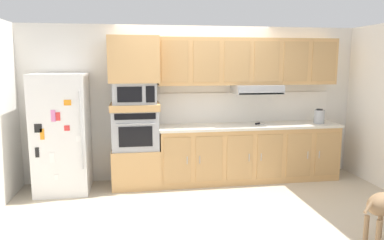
{
  "coord_description": "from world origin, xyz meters",
  "views": [
    {
      "loc": [
        -0.97,
        -4.77,
        1.92
      ],
      "look_at": [
        -0.2,
        0.04,
        1.13
      ],
      "focal_mm": 33.66,
      "sensor_mm": 36.0,
      "label": 1
    }
  ],
  "objects": [
    {
      "name": "ground_plane",
      "position": [
        0.0,
        0.0,
        0.0
      ],
      "size": [
        9.6,
        9.6,
        0.0
      ],
      "primitive_type": "plane",
      "color": "beige"
    },
    {
      "name": "back_kitchen_wall",
      "position": [
        0.0,
        1.11,
        1.25
      ],
      "size": [
        6.2,
        0.12,
        2.5
      ],
      "primitive_type": "cube",
      "color": "silver",
      "rests_on": "ground"
    },
    {
      "name": "refrigerator",
      "position": [
        -2.05,
        0.68,
        0.88
      ],
      "size": [
        0.76,
        0.73,
        1.76
      ],
      "color": "white",
      "rests_on": "ground"
    },
    {
      "name": "oven_base_cabinet",
      "position": [
        -0.98,
        0.75,
        0.3
      ],
      "size": [
        0.74,
        0.62,
        0.6
      ],
      "primitive_type": "cube",
      "color": "tan",
      "rests_on": "ground"
    },
    {
      "name": "built_in_oven",
      "position": [
        -0.98,
        0.75,
        0.9
      ],
      "size": [
        0.7,
        0.62,
        0.6
      ],
      "color": "#A8AAAF",
      "rests_on": "oven_base_cabinet"
    },
    {
      "name": "appliance_mid_shelf",
      "position": [
        -0.98,
        0.75,
        1.25
      ],
      "size": [
        0.74,
        0.62,
        0.1
      ],
      "primitive_type": "cube",
      "color": "tan",
      "rests_on": "built_in_oven"
    },
    {
      "name": "microwave",
      "position": [
        -0.98,
        0.75,
        1.46
      ],
      "size": [
        0.64,
        0.54,
        0.32
      ],
      "color": "#A8AAAF",
      "rests_on": "appliance_mid_shelf"
    },
    {
      "name": "appliance_upper_cabinet",
      "position": [
        -0.98,
        0.75,
        1.96
      ],
      "size": [
        0.74,
        0.62,
        0.68
      ],
      "primitive_type": "cube",
      "color": "tan",
      "rests_on": "microwave"
    },
    {
      "name": "lower_cabinet_run",
      "position": [
        0.85,
        0.75,
        0.44
      ],
      "size": [
        2.92,
        0.63,
        0.88
      ],
      "color": "tan",
      "rests_on": "ground"
    },
    {
      "name": "countertop_slab",
      "position": [
        0.85,
        0.75,
        0.9
      ],
      "size": [
        2.96,
        0.64,
        0.04
      ],
      "primitive_type": "cube",
      "color": "silver",
      "rests_on": "lower_cabinet_run"
    },
    {
      "name": "backsplash_panel",
      "position": [
        0.85,
        1.04,
        1.17
      ],
      "size": [
        2.96,
        0.02,
        0.5
      ],
      "primitive_type": "cube",
      "color": "white",
      "rests_on": "countertop_slab"
    },
    {
      "name": "upper_cabinet_with_hood",
      "position": [
        0.86,
        0.87,
        1.9
      ],
      "size": [
        2.92,
        0.48,
        0.88
      ],
      "color": "tan",
      "rests_on": "backsplash_panel"
    },
    {
      "name": "screwdriver",
      "position": [
        1.0,
        0.75,
        0.93
      ],
      "size": [
        0.16,
        0.17,
        0.03
      ],
      "color": "black",
      "rests_on": "countertop_slab"
    },
    {
      "name": "electric_kettle",
      "position": [
        2.03,
        0.7,
        1.03
      ],
      "size": [
        0.17,
        0.17,
        0.24
      ],
      "color": "#A8AAAF",
      "rests_on": "countertop_slab"
    },
    {
      "name": "dog",
      "position": [
        1.63,
        -1.5,
        0.43
      ],
      "size": [
        0.71,
        0.42,
        0.62
      ],
      "rotation": [
        0.0,
        0.0,
        0.46
      ],
      "color": "#997551",
      "rests_on": "ground"
    }
  ]
}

